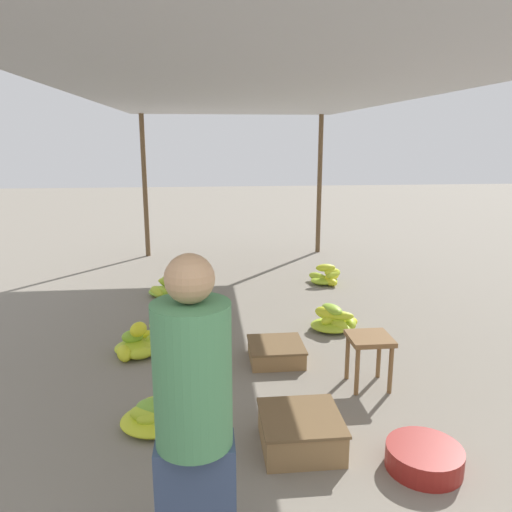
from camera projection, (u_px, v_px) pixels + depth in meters
name	position (u px, v px, depth m)	size (l,w,h in m)	color
canopy_post_back_left	(145.00, 187.00, 8.39)	(0.08, 0.08, 2.38)	brown
canopy_post_back_right	(319.00, 185.00, 8.69)	(0.08, 0.08, 2.38)	brown
canopy_tarp	(253.00, 95.00, 4.91)	(3.40, 7.32, 0.04)	#B2B2B7
vendor_foreground	(194.00, 424.00, 2.11)	(0.34, 0.33, 1.54)	#384766
stool	(369.00, 346.00, 4.03)	(0.34, 0.34, 0.43)	brown
basin_black	(424.00, 458.00, 3.06)	(0.47, 0.47, 0.14)	maroon
banana_pile_left_0	(159.00, 415.00, 3.53)	(0.60, 0.52, 0.22)	#B1CB2D
banana_pile_left_1	(140.00, 344.00, 4.73)	(0.50, 0.57, 0.30)	yellow
banana_pile_left_2	(168.00, 289.00, 6.45)	(0.55, 0.48, 0.25)	#A9C82E
banana_pile_left_3	(168.00, 318.00, 5.29)	(0.48, 0.44, 0.28)	yellow
banana_pile_right_0	(336.00, 321.00, 5.29)	(0.54, 0.41, 0.28)	#CCD628
banana_pile_right_1	(327.00, 276.00, 6.95)	(0.50, 0.49, 0.29)	#B7CE2B
crate_near	(301.00, 431.00, 3.26)	(0.53, 0.53, 0.23)	olive
crate_mid	(276.00, 352.00, 4.55)	(0.50, 0.50, 0.17)	olive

